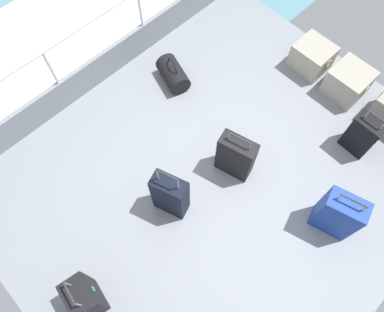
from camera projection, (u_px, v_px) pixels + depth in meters
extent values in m
cube|color=gray|center=(220.00, 177.00, 4.54)|extent=(4.40, 5.20, 0.06)
cube|color=gray|center=(106.00, 64.00, 4.99)|extent=(0.06, 5.20, 0.45)
cylinder|color=silver|center=(57.00, 80.00, 4.53)|extent=(0.04, 0.04, 1.00)
cylinder|color=silver|center=(142.00, 22.00, 4.95)|extent=(0.04, 0.04, 1.00)
cylinder|color=silver|center=(92.00, 20.00, 4.29)|extent=(0.04, 4.16, 0.04)
cube|color=white|center=(58.00, 37.00, 5.94)|extent=(2.40, 7.28, 0.01)
cube|color=#9E9989|center=(312.00, 57.00, 5.08)|extent=(0.49, 0.45, 0.39)
torus|color=tan|center=(299.00, 43.00, 5.09)|extent=(0.02, 0.12, 0.12)
torus|color=tan|center=(329.00, 63.00, 4.93)|extent=(0.02, 0.12, 0.12)
cube|color=#9E9989|center=(348.00, 82.00, 4.88)|extent=(0.48, 0.48, 0.41)
torus|color=tan|center=(335.00, 67.00, 4.88)|extent=(0.02, 0.12, 0.12)
torus|color=tan|center=(367.00, 90.00, 4.73)|extent=(0.02, 0.12, 0.12)
torus|color=tan|center=(381.00, 95.00, 4.70)|extent=(0.02, 0.12, 0.12)
cube|color=black|center=(85.00, 298.00, 3.61)|extent=(0.38, 0.30, 0.63)
cylinder|color=#A5A8AD|center=(67.00, 284.00, 3.27)|extent=(0.02, 0.02, 0.21)
cylinder|color=#A5A8AD|center=(78.00, 305.00, 3.19)|extent=(0.02, 0.02, 0.21)
cylinder|color=#2D2D2D|center=(69.00, 293.00, 3.14)|extent=(0.23, 0.06, 0.02)
cube|color=green|center=(94.00, 289.00, 3.53)|extent=(0.05, 0.01, 0.08)
cube|color=black|center=(236.00, 157.00, 4.26)|extent=(0.47, 0.31, 0.66)
cylinder|color=#A5A8AD|center=(229.00, 135.00, 3.94)|extent=(0.02, 0.02, 0.11)
cylinder|color=#A5A8AD|center=(250.00, 146.00, 3.89)|extent=(0.02, 0.02, 0.11)
cylinder|color=#2D2D2D|center=(240.00, 138.00, 3.86)|extent=(0.27, 0.09, 0.02)
cube|color=silver|center=(242.00, 142.00, 4.14)|extent=(0.05, 0.02, 0.08)
cube|color=black|center=(362.00, 135.00, 4.44)|extent=(0.35, 0.22, 0.58)
cylinder|color=#A5A8AD|center=(367.00, 114.00, 4.15)|extent=(0.02, 0.02, 0.12)
cylinder|color=#A5A8AD|center=(383.00, 126.00, 4.09)|extent=(0.02, 0.02, 0.12)
cylinder|color=#2D2D2D|center=(377.00, 117.00, 4.06)|extent=(0.23, 0.02, 0.02)
cube|color=silver|center=(371.00, 125.00, 4.38)|extent=(0.05, 0.01, 0.08)
cube|color=black|center=(170.00, 195.00, 4.03)|extent=(0.42, 0.31, 0.72)
cylinder|color=#A5A8AD|center=(158.00, 175.00, 3.63)|extent=(0.02, 0.02, 0.22)
cylinder|color=#A5A8AD|center=(178.00, 184.00, 3.59)|extent=(0.02, 0.02, 0.22)
cylinder|color=#2D2D2D|center=(167.00, 175.00, 3.51)|extent=(0.24, 0.10, 0.02)
cube|color=silver|center=(175.00, 186.00, 4.04)|extent=(0.05, 0.02, 0.08)
cube|color=navy|center=(338.00, 214.00, 3.95)|extent=(0.47, 0.35, 0.69)
cylinder|color=#A5A8AD|center=(340.00, 197.00, 3.62)|extent=(0.02, 0.02, 0.10)
cylinder|color=#A5A8AD|center=(365.00, 209.00, 3.57)|extent=(0.02, 0.02, 0.10)
cylinder|color=#2D2D2D|center=(354.00, 201.00, 3.55)|extent=(0.27, 0.10, 0.02)
cube|color=silver|center=(347.00, 200.00, 3.86)|extent=(0.05, 0.02, 0.08)
cylinder|color=black|center=(173.00, 74.00, 5.01)|extent=(0.57, 0.43, 0.29)
torus|color=black|center=(173.00, 67.00, 4.87)|extent=(0.24, 0.09, 0.25)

